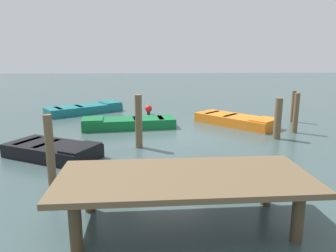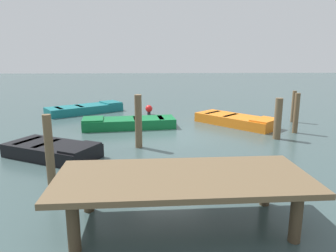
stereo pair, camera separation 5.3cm
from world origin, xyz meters
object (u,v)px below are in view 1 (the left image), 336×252
at_px(rowboat_black, 53,150).
at_px(mooring_piling_mid_left, 50,151).
at_px(mooring_piling_near_left, 278,119).
at_px(mooring_piling_near_right, 139,121).
at_px(dock_segment, 184,181).
at_px(mooring_piling_center, 293,106).
at_px(marker_buoy, 149,109).
at_px(mooring_piling_mid_right, 296,113).
at_px(rowboat_teal, 85,109).
at_px(rowboat_orange, 236,120).
at_px(rowboat_green, 128,123).

bearing_deg(rowboat_black, mooring_piling_mid_left, -46.45).
distance_m(mooring_piling_mid_left, mooring_piling_near_left, 7.87).
bearing_deg(mooring_piling_near_right, dock_segment, 101.85).
bearing_deg(dock_segment, rowboat_black, -50.51).
xyz_separation_m(mooring_piling_center, marker_buoy, (6.54, -2.08, -0.42)).
relative_size(mooring_piling_near_right, mooring_piling_mid_right, 1.12).
height_order(mooring_piling_mid_right, marker_buoy, mooring_piling_mid_right).
xyz_separation_m(dock_segment, rowboat_teal, (4.14, -11.32, -0.62)).
bearing_deg(rowboat_black, rowboat_teal, 121.48).
distance_m(rowboat_teal, mooring_piling_mid_right, 10.24).
relative_size(rowboat_black, marker_buoy, 6.42).
bearing_deg(mooring_piling_mid_right, dock_segment, 53.35).
relative_size(rowboat_orange, mooring_piling_near_right, 1.99).
bearing_deg(mooring_piling_center, mooring_piling_mid_left, 38.26).
height_order(mooring_piling_center, mooring_piling_mid_right, mooring_piling_mid_right).
height_order(dock_segment, marker_buoy, dock_segment).
relative_size(rowboat_teal, mooring_piling_near_left, 2.61).
bearing_deg(mooring_piling_mid_right, mooring_piling_mid_left, 31.43).
bearing_deg(mooring_piling_mid_right, mooring_piling_near_right, 16.30).
bearing_deg(mooring_piling_mid_left, mooring_piling_near_left, -149.98).
bearing_deg(dock_segment, mooring_piling_mid_left, -34.72).
xyz_separation_m(rowboat_black, rowboat_green, (-1.94, -3.76, -0.00)).
distance_m(rowboat_black, marker_buoy, 7.28).
bearing_deg(mooring_piling_near_right, mooring_piling_mid_left, 58.47).
height_order(rowboat_green, mooring_piling_mid_right, mooring_piling_mid_right).
xyz_separation_m(rowboat_black, mooring_piling_near_right, (-2.52, -0.92, 0.66)).
bearing_deg(mooring_piling_center, mooring_piling_near_right, 29.03).
height_order(mooring_piling_mid_left, mooring_piling_mid_right, mooring_piling_mid_left).
distance_m(mooring_piling_near_left, marker_buoy, 6.86).
height_order(rowboat_black, mooring_piling_near_left, mooring_piling_near_left).
relative_size(dock_segment, rowboat_teal, 1.16).
bearing_deg(mooring_piling_center, mooring_piling_mid_right, 69.14).
relative_size(rowboat_teal, mooring_piling_near_right, 2.22).
height_order(rowboat_green, mooring_piling_mid_left, mooring_piling_mid_left).
distance_m(dock_segment, mooring_piling_near_left, 7.00).
distance_m(rowboat_green, mooring_piling_near_right, 2.98).
distance_m(rowboat_teal, rowboat_green, 4.37).
height_order(rowboat_black, mooring_piling_mid_left, mooring_piling_mid_left).
relative_size(rowboat_orange, rowboat_green, 0.89).
bearing_deg(mooring_piling_near_left, mooring_piling_near_right, 10.14).
height_order(rowboat_orange, mooring_piling_near_left, mooring_piling_near_left).
bearing_deg(rowboat_green, rowboat_orange, 177.01).
bearing_deg(rowboat_black, rowboat_orange, 59.04).
distance_m(dock_segment, rowboat_teal, 12.07).
relative_size(mooring_piling_mid_left, mooring_piling_center, 1.20).
distance_m(dock_segment, mooring_piling_near_right, 5.02).
bearing_deg(mooring_piling_near_left, rowboat_teal, -34.42).
height_order(mooring_piling_near_right, mooring_piling_near_left, mooring_piling_near_right).
relative_size(rowboat_teal, mooring_piling_center, 2.74).
bearing_deg(mooring_piling_mid_left, rowboat_teal, -82.55).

